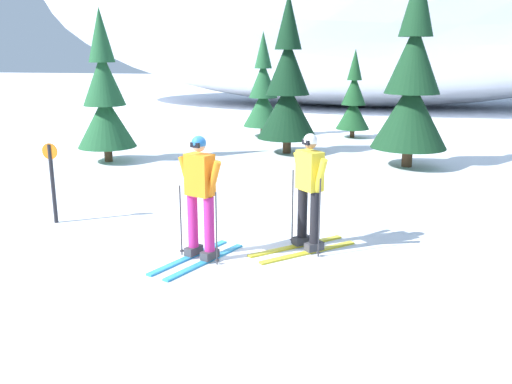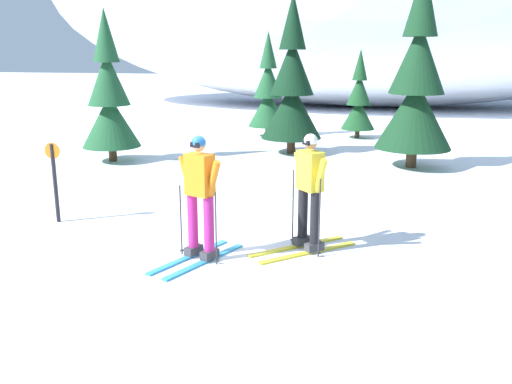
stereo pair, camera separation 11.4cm
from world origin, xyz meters
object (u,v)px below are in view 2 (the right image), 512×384
(trail_marker_post, at_px, (55,177))
(pine_tree_center_right, at_px, (359,101))
(skier_orange_jacket, at_px, (200,196))
(skier_yellow_jacket, at_px, (309,191))
(pine_tree_center, at_px, (292,88))
(pine_tree_center_left, at_px, (268,93))
(pine_tree_far_right, at_px, (416,85))
(pine_tree_far_left, at_px, (109,99))

(trail_marker_post, bearing_deg, pine_tree_center_right, 66.21)
(skier_orange_jacket, distance_m, trail_marker_post, 3.23)
(skier_yellow_jacket, height_order, pine_tree_center, pine_tree_center)
(skier_yellow_jacket, bearing_deg, skier_orange_jacket, -154.77)
(skier_orange_jacket, relative_size, skier_yellow_jacket, 1.02)
(pine_tree_center, bearing_deg, pine_tree_center_left, 112.74)
(skier_orange_jacket, xyz_separation_m, pine_tree_far_right, (3.35, 7.33, 1.15))
(skier_orange_jacket, relative_size, pine_tree_center, 0.40)
(skier_yellow_jacket, bearing_deg, pine_tree_center_right, 88.38)
(pine_tree_far_left, relative_size, pine_tree_center_left, 1.13)
(pine_tree_far_left, xyz_separation_m, pine_tree_center_left, (3.29, 5.30, -0.19))
(pine_tree_center, bearing_deg, trail_marker_post, -111.91)
(pine_tree_center_left, bearing_deg, pine_tree_center_right, 6.06)
(skier_orange_jacket, xyz_separation_m, trail_marker_post, (-3.01, 1.15, -0.14))
(skier_orange_jacket, bearing_deg, pine_tree_far_right, 65.45)
(pine_tree_far_left, xyz_separation_m, pine_tree_center, (4.59, 2.21, 0.21))
(pine_tree_far_left, distance_m, pine_tree_center, 5.10)
(pine_tree_center, bearing_deg, skier_yellow_jacket, -79.48)
(pine_tree_center_left, height_order, pine_tree_far_right, pine_tree_far_right)
(skier_orange_jacket, height_order, trail_marker_post, skier_orange_jacket)
(pine_tree_center_left, relative_size, pine_tree_center_right, 1.19)
(skier_yellow_jacket, distance_m, pine_tree_center_left, 11.40)
(skier_orange_jacket, height_order, pine_tree_center, pine_tree_center)
(skier_yellow_jacket, xyz_separation_m, pine_tree_center, (-1.48, 7.94, 0.97))
(pine_tree_center_left, relative_size, trail_marker_post, 2.53)
(pine_tree_far_left, height_order, trail_marker_post, pine_tree_far_left)
(skier_orange_jacket, bearing_deg, trail_marker_post, 159.11)
(pine_tree_center_right, xyz_separation_m, pine_tree_far_right, (1.55, -4.73, 0.84))
(skier_orange_jacket, distance_m, pine_tree_far_left, 7.94)
(pine_tree_center_left, distance_m, pine_tree_center, 3.38)
(pine_tree_far_left, bearing_deg, pine_tree_center, 25.70)
(skier_orange_jacket, bearing_deg, pine_tree_far_left, 125.50)
(pine_tree_center_right, height_order, pine_tree_far_right, pine_tree_far_right)
(skier_orange_jacket, relative_size, trail_marker_post, 1.28)
(pine_tree_far_left, relative_size, pine_tree_center_right, 1.35)
(pine_tree_far_left, relative_size, pine_tree_far_right, 0.81)
(pine_tree_far_left, xyz_separation_m, trail_marker_post, (1.57, -5.28, -0.88))
(pine_tree_center_left, bearing_deg, skier_yellow_jacket, -75.90)
(skier_orange_jacket, xyz_separation_m, skier_yellow_jacket, (1.48, 0.70, -0.02))
(pine_tree_far_left, height_order, pine_tree_center_left, pine_tree_far_left)
(trail_marker_post, bearing_deg, skier_yellow_jacket, -5.79)
(pine_tree_far_right, bearing_deg, pine_tree_far_left, -173.54)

